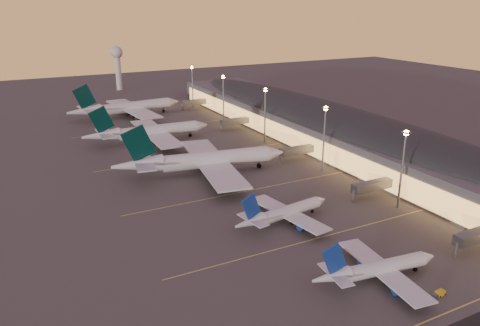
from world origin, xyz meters
name	(u,v)px	position (x,y,z in m)	size (l,w,h in m)	color
ground	(306,231)	(0.00, 0.00, 0.00)	(700.00, 700.00, 0.00)	#484643
airliner_narrow_south	(376,269)	(0.01, -28.52, 3.13)	(33.95, 30.54, 12.12)	silver
airliner_narrow_north	(283,213)	(-2.80, 7.81, 3.22)	(34.87, 31.42, 12.46)	silver
airliner_wide_near	(202,161)	(-7.61, 58.00, 5.55)	(67.29, 62.02, 21.57)	silver
airliner_wide_mid	(148,132)	(-12.74, 110.90, 4.98)	(60.34, 54.83, 19.34)	silver
airliner_wide_far	(126,108)	(-8.69, 166.66, 5.49)	(66.64, 61.02, 21.31)	silver
terminal_building	(326,124)	(61.84, 72.47, 8.78)	(56.35, 255.00, 17.46)	#525258
light_masts	(289,114)	(36.00, 65.00, 17.55)	(2.20, 217.20, 25.90)	slate
radar_tower	(117,61)	(10.00, 260.00, 21.87)	(9.00, 9.00, 32.50)	silver
lane_markings	(241,186)	(0.00, 40.00, 0.01)	(90.00, 180.36, 0.00)	#D8C659
baggage_tug_a	(439,294)	(8.58, -39.77, 0.47)	(3.53, 1.71, 1.02)	gold
baggage_tug_b	(406,263)	(11.88, -26.71, 0.57)	(4.23, 1.95, 1.25)	gold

